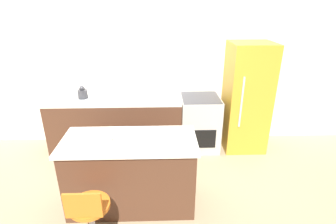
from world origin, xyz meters
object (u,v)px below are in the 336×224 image
Objects in this scene: oven_range at (199,123)px; kettle at (83,93)px; mixing_bowl at (134,95)px; refrigerator at (246,98)px; stool_chair at (90,217)px.

oven_range is 1.99m from kettle.
oven_range is at bearing -1.30° from mixing_bowl.
refrigerator is at bearing 0.03° from oven_range.
stool_chair is at bearing -124.26° from oven_range.
stool_chair is at bearing -75.06° from kettle.
stool_chair is at bearing -136.59° from refrigerator.
mixing_bowl is (0.83, 0.00, -0.04)m from kettle.
mixing_bowl is at bearing 0.00° from kettle.
mixing_bowl reaches higher than oven_range.
stool_chair is 2.20m from kettle.
oven_range is 2.44m from stool_chair.
oven_range is at bearing -0.74° from kettle.
oven_range is 0.88m from refrigerator.
kettle is at bearing 180.00° from mixing_bowl.
mixing_bowl is (-1.09, 0.02, 0.51)m from oven_range.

